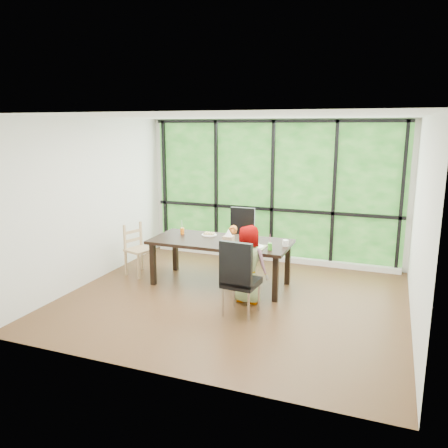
{
  "coord_description": "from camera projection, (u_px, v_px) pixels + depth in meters",
  "views": [
    {
      "loc": [
        2.12,
        -5.99,
        2.57
      ],
      "look_at": [
        -0.32,
        0.44,
        1.05
      ],
      "focal_mm": 35.73,
      "sensor_mm": 36.0,
      "label": 1
    }
  ],
  "objects": [
    {
      "name": "ground",
      "position": [
        233.0,
        299.0,
        6.75
      ],
      "size": [
        5.0,
        5.0,
        0.0
      ],
      "primitive_type": "plane",
      "color": "black",
      "rests_on": "ground"
    },
    {
      "name": "back_wall",
      "position": [
        273.0,
        191.0,
        8.52
      ],
      "size": [
        5.0,
        0.0,
        5.0
      ],
      "primitive_type": "plane",
      "rotation": [
        1.57,
        0.0,
        0.0
      ],
      "color": "silver",
      "rests_on": "ground"
    },
    {
      "name": "foliage_backdrop",
      "position": [
        273.0,
        191.0,
        8.5
      ],
      "size": [
        4.8,
        0.02,
        2.65
      ],
      "primitive_type": "cube",
      "color": "#154A14",
      "rests_on": "back_wall"
    },
    {
      "name": "window_mullions",
      "position": [
        272.0,
        191.0,
        8.46
      ],
      "size": [
        4.8,
        0.06,
        2.65
      ],
      "primitive_type": null,
      "color": "black",
      "rests_on": "back_wall"
    },
    {
      "name": "window_sill",
      "position": [
        270.0,
        257.0,
        8.71
      ],
      "size": [
        4.8,
        0.12,
        0.1
      ],
      "primitive_type": "cube",
      "color": "silver",
      "rests_on": "ground"
    },
    {
      "name": "dining_table",
      "position": [
        220.0,
        262.0,
        7.31
      ],
      "size": [
        2.34,
        1.21,
        0.75
      ],
      "primitive_type": "cube",
      "rotation": [
        0.0,
        0.0,
        0.09
      ],
      "color": "black",
      "rests_on": "ground"
    },
    {
      "name": "chair_window_leather",
      "position": [
        240.0,
        238.0,
        8.21
      ],
      "size": [
        0.49,
        0.49,
        1.08
      ],
      "primitive_type": "cube",
      "rotation": [
        0.0,
        0.0,
        0.06
      ],
      "color": "black",
      "rests_on": "ground"
    },
    {
      "name": "chair_interior_leather",
      "position": [
        241.0,
        277.0,
        6.11
      ],
      "size": [
        0.5,
        0.5,
        1.08
      ],
      "primitive_type": "cube",
      "rotation": [
        0.0,
        0.0,
        3.06
      ],
      "color": "black",
      "rests_on": "ground"
    },
    {
      "name": "chair_end_beech",
      "position": [
        140.0,
        250.0,
        7.77
      ],
      "size": [
        0.51,
        0.52,
        0.9
      ],
      "primitive_type": "cube",
      "rotation": [
        0.0,
        0.0,
        1.25
      ],
      "color": "tan",
      "rests_on": "ground"
    },
    {
      "name": "child_toddler",
      "position": [
        233.0,
        250.0,
        7.84
      ],
      "size": [
        0.35,
        0.26,
        0.87
      ],
      "primitive_type": "imported",
      "rotation": [
        0.0,
        0.0,
        -0.17
      ],
      "color": "orange",
      "rests_on": "ground"
    },
    {
      "name": "child_older",
      "position": [
        249.0,
        264.0,
        6.51
      ],
      "size": [
        0.61,
        0.43,
        1.17
      ],
      "primitive_type": "imported",
      "rotation": [
        0.0,
        0.0,
        3.03
      ],
      "color": "gray",
      "rests_on": "ground"
    },
    {
      "name": "placemat",
      "position": [
        251.0,
        247.0,
        6.84
      ],
      "size": [
        0.44,
        0.32,
        0.01
      ],
      "primitive_type": "cube",
      "color": "tan",
      "rests_on": "dining_table"
    },
    {
      "name": "plate_far",
      "position": [
        209.0,
        235.0,
        7.55
      ],
      "size": [
        0.25,
        0.25,
        0.02
      ],
      "primitive_type": "cylinder",
      "color": "white",
      "rests_on": "dining_table"
    },
    {
      "name": "plate_near",
      "position": [
        256.0,
        247.0,
        6.82
      ],
      "size": [
        0.25,
        0.25,
        0.02
      ],
      "primitive_type": "cylinder",
      "color": "white",
      "rests_on": "dining_table"
    },
    {
      "name": "orange_cup",
      "position": [
        182.0,
        231.0,
        7.64
      ],
      "size": [
        0.07,
        0.07,
        0.11
      ],
      "primitive_type": "cylinder",
      "color": "orange",
      "rests_on": "dining_table"
    },
    {
      "name": "green_cup",
      "position": [
        270.0,
        247.0,
        6.65
      ],
      "size": [
        0.07,
        0.07,
        0.11
      ],
      "primitive_type": "cylinder",
      "color": "green",
      "rests_on": "dining_table"
    },
    {
      "name": "white_mug",
      "position": [
        285.0,
        243.0,
        6.87
      ],
      "size": [
        0.1,
        0.1,
        0.1
      ],
      "primitive_type": "cylinder",
      "color": "white",
      "rests_on": "dining_table"
    },
    {
      "name": "tissue_box",
      "position": [
        229.0,
        240.0,
        6.97
      ],
      "size": [
        0.16,
        0.16,
        0.13
      ],
      "primitive_type": "cube",
      "color": "tan",
      "rests_on": "dining_table"
    },
    {
      "name": "crepe_rolls_far",
      "position": [
        209.0,
        233.0,
        7.55
      ],
      "size": [
        0.2,
        0.12,
        0.04
      ],
      "primitive_type": null,
      "color": "tan",
      "rests_on": "plate_far"
    },
    {
      "name": "crepe_rolls_near",
      "position": [
        256.0,
        245.0,
        6.81
      ],
      "size": [
        0.1,
        0.12,
        0.04
      ],
      "primitive_type": null,
      "color": "tan",
      "rests_on": "plate_near"
    },
    {
      "name": "straw_white",
      "position": [
        182.0,
        226.0,
        7.62
      ],
      "size": [
        0.01,
        0.04,
        0.2
      ],
      "primitive_type": "cylinder",
      "rotation": [
        0.14,
        0.0,
        0.0
      ],
      "color": "white",
      "rests_on": "orange_cup"
    },
    {
      "name": "straw_pink",
      "position": [
        270.0,
        240.0,
        6.63
      ],
      "size": [
        0.01,
        0.04,
        0.2
      ],
      "primitive_type": "cylinder",
      "rotation": [
        0.14,
        0.0,
        0.0
      ],
      "color": "pink",
      "rests_on": "green_cup"
    },
    {
      "name": "tissue",
      "position": [
        229.0,
        233.0,
        6.95
      ],
      "size": [
        0.12,
        0.12,
        0.11
      ],
      "primitive_type": "cone",
      "color": "white",
      "rests_on": "tissue_box"
    }
  ]
}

